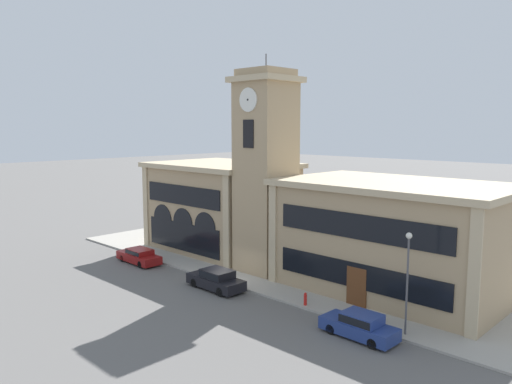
{
  "coord_description": "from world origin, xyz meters",
  "views": [
    {
      "loc": [
        27.77,
        -25.12,
        12.04
      ],
      "look_at": [
        0.79,
        2.77,
        6.99
      ],
      "focal_mm": 35.0,
      "sensor_mm": 36.0,
      "label": 1
    }
  ],
  "objects_px": {
    "street_lamp": "(408,268)",
    "fire_hydrant": "(305,299)",
    "parked_car_near": "(139,256)",
    "parked_car_mid": "(216,279)",
    "parked_car_far": "(360,325)"
  },
  "relations": [
    {
      "from": "parked_car_far",
      "to": "fire_hydrant",
      "type": "distance_m",
      "value": 5.57
    },
    {
      "from": "parked_car_near",
      "to": "parked_car_mid",
      "type": "bearing_deg",
      "value": -179.11
    },
    {
      "from": "parked_car_far",
      "to": "fire_hydrant",
      "type": "relative_size",
      "value": 5.22
    },
    {
      "from": "street_lamp",
      "to": "fire_hydrant",
      "type": "relative_size",
      "value": 6.89
    },
    {
      "from": "parked_car_near",
      "to": "street_lamp",
      "type": "relative_size",
      "value": 0.8
    },
    {
      "from": "parked_car_mid",
      "to": "fire_hydrant",
      "type": "relative_size",
      "value": 5.54
    },
    {
      "from": "street_lamp",
      "to": "fire_hydrant",
      "type": "xyz_separation_m",
      "value": [
        -7.13,
        -0.28,
        -3.5
      ]
    },
    {
      "from": "parked_car_mid",
      "to": "street_lamp",
      "type": "bearing_deg",
      "value": -171.3
    },
    {
      "from": "parked_car_near",
      "to": "street_lamp",
      "type": "bearing_deg",
      "value": -174.56
    },
    {
      "from": "parked_car_far",
      "to": "street_lamp",
      "type": "xyz_separation_m",
      "value": [
        1.83,
        1.96,
        3.3
      ]
    },
    {
      "from": "street_lamp",
      "to": "parked_car_far",
      "type": "bearing_deg",
      "value": -133.04
    },
    {
      "from": "parked_car_far",
      "to": "fire_hydrant",
      "type": "bearing_deg",
      "value": -16.65
    },
    {
      "from": "parked_car_near",
      "to": "street_lamp",
      "type": "height_order",
      "value": "street_lamp"
    },
    {
      "from": "parked_car_far",
      "to": "parked_car_near",
      "type": "bearing_deg",
      "value": 0.89
    },
    {
      "from": "parked_car_far",
      "to": "street_lamp",
      "type": "bearing_deg",
      "value": -132.15
    }
  ]
}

